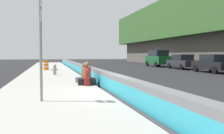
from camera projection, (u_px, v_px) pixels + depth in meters
ground_plane at (118, 96)px, 9.89m from camera, size 160.00×160.00×0.00m
sidewalk_strip at (51, 97)px, 9.21m from camera, size 80.00×4.40×0.14m
jersey_barrier at (118, 85)px, 9.87m from camera, size 76.00×0.45×0.85m
route_sign_post at (41, 39)px, 7.93m from camera, size 0.44×0.09×3.60m
fire_hydrant at (55, 69)px, 18.40m from camera, size 0.26×0.46×0.88m
seated_person_foreground at (87, 77)px, 12.41m from camera, size 0.88×0.97×1.18m
seated_person_middle at (84, 77)px, 13.31m from camera, size 0.88×0.95×1.08m
backpack at (87, 82)px, 12.02m from camera, size 0.32×0.28×0.40m
construction_barrel at (46, 65)px, 24.31m from camera, size 0.54×0.54×0.95m
parked_car_third at (213, 63)px, 22.46m from camera, size 4.53×2.02×1.71m
parked_car_fourth at (182, 62)px, 28.06m from camera, size 4.54×2.04×1.71m
parked_car_midline at (158, 58)px, 33.78m from camera, size 4.83×2.13×2.28m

